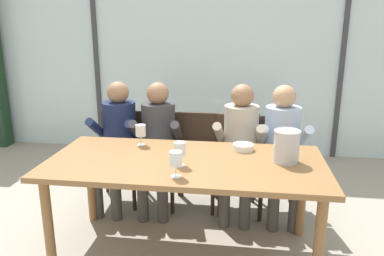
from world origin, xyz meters
name	(u,v)px	position (x,y,z in m)	size (l,w,h in m)	color
ground	(201,196)	(0.00, 1.00, 0.00)	(14.00, 14.00, 0.00)	#9E9384
window_glass_panel	(214,58)	(0.00, 2.49, 1.30)	(7.24, 0.03, 2.60)	silver
window_mullion_left	(97,57)	(-1.63, 2.47, 1.30)	(0.06, 0.06, 2.60)	#38383D
window_mullion_right	(342,60)	(1.63, 2.47, 1.30)	(0.06, 0.06, 2.60)	#38383D
hillside_vineyard	(227,68)	(0.00, 6.05, 0.77)	(13.24, 2.40, 1.54)	#477A38
dining_table	(186,170)	(0.00, 0.00, 0.69)	(2.04, 0.96, 0.77)	olive
chair_near_curtain	(121,149)	(-0.80, 0.88, 0.52)	(0.47, 0.47, 0.89)	#332319
chair_left_of_center	(161,150)	(-0.39, 0.90, 0.52)	(0.47, 0.47, 0.89)	#332319
chair_center	(196,152)	(-0.03, 0.90, 0.52)	(0.44, 0.44, 0.89)	#332319
chair_right_of_center	(238,153)	(0.38, 0.90, 0.52)	(0.49, 0.49, 0.89)	#332319
chair_near_window_right	(276,156)	(0.74, 0.87, 0.52)	(0.50, 0.50, 0.89)	#332319
person_navy_polo	(117,136)	(-0.78, 0.75, 0.70)	(0.48, 0.62, 1.21)	#192347
person_charcoal_jacket	(157,138)	(-0.39, 0.75, 0.70)	(0.48, 0.62, 1.21)	#38383D
person_beige_jumper	(240,141)	(0.39, 0.75, 0.70)	(0.48, 0.63, 1.21)	#B7AD9E
person_pale_blue_shirt	(283,143)	(0.77, 0.75, 0.70)	(0.47, 0.62, 1.21)	#9EB2D1
ice_bucket_primary	(286,146)	(0.73, 0.06, 0.89)	(0.19, 0.19, 0.24)	#B7B7BC
tasting_bowl	(243,147)	(0.42, 0.29, 0.79)	(0.17, 0.17, 0.05)	silver
wine_glass_by_left_taster	(180,150)	(-0.02, -0.12, 0.88)	(0.08, 0.08, 0.17)	silver
wine_glass_near_bucket	(176,160)	(-0.01, -0.32, 0.88)	(0.08, 0.08, 0.17)	silver
wine_glass_center_pour	(141,131)	(-0.42, 0.30, 0.88)	(0.08, 0.08, 0.17)	silver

